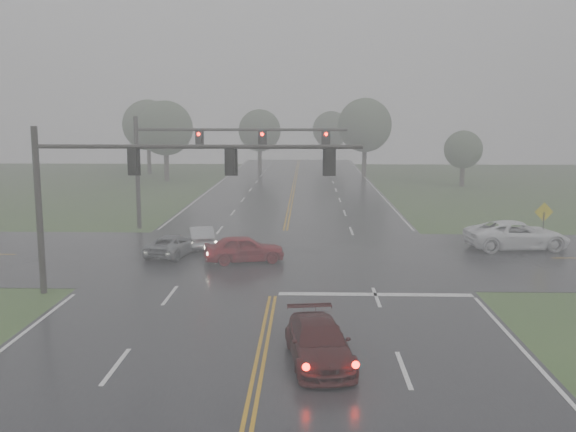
{
  "coord_description": "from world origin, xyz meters",
  "views": [
    {
      "loc": [
        1.49,
        -12.96,
        7.83
      ],
      "look_at": [
        0.61,
        16.0,
        3.25
      ],
      "focal_mm": 40.0,
      "sensor_mm": 36.0,
      "label": 1
    }
  ],
  "objects_px": {
    "sedan_maroon": "(319,363)",
    "sedan_silver": "(201,247)",
    "signal_gantry_near": "(138,177)",
    "car_grey": "(174,255)",
    "signal_gantry_far": "(202,150)",
    "pickup_white": "(516,249)",
    "sedan_red": "(244,262)"
  },
  "relations": [
    {
      "from": "car_grey",
      "to": "sedan_red",
      "type": "bearing_deg",
      "value": 173.36
    },
    {
      "from": "pickup_white",
      "to": "signal_gantry_near",
      "type": "bearing_deg",
      "value": 110.7
    },
    {
      "from": "sedan_maroon",
      "to": "sedan_silver",
      "type": "distance_m",
      "value": 19.03
    },
    {
      "from": "sedan_red",
      "to": "signal_gantry_near",
      "type": "height_order",
      "value": "signal_gantry_near"
    },
    {
      "from": "sedan_silver",
      "to": "car_grey",
      "type": "distance_m",
      "value": 2.54
    },
    {
      "from": "sedan_silver",
      "to": "car_grey",
      "type": "relative_size",
      "value": 0.92
    },
    {
      "from": "sedan_maroon",
      "to": "pickup_white",
      "type": "bearing_deg",
      "value": 48.1
    },
    {
      "from": "signal_gantry_near",
      "to": "car_grey",
      "type": "bearing_deg",
      "value": 91.65
    },
    {
      "from": "sedan_maroon",
      "to": "car_grey",
      "type": "height_order",
      "value": "sedan_maroon"
    },
    {
      "from": "signal_gantry_far",
      "to": "signal_gantry_near",
      "type": "bearing_deg",
      "value": -90.4
    },
    {
      "from": "signal_gantry_far",
      "to": "sedan_maroon",
      "type": "bearing_deg",
      "value": -72.63
    },
    {
      "from": "sedan_red",
      "to": "sedan_silver",
      "type": "bearing_deg",
      "value": 24.33
    },
    {
      "from": "car_grey",
      "to": "signal_gantry_near",
      "type": "xyz_separation_m",
      "value": [
        0.22,
        -7.8,
        5.2
      ]
    },
    {
      "from": "signal_gantry_near",
      "to": "signal_gantry_far",
      "type": "relative_size",
      "value": 0.98
    },
    {
      "from": "sedan_maroon",
      "to": "sedan_red",
      "type": "distance_m",
      "value": 14.52
    },
    {
      "from": "sedan_red",
      "to": "car_grey",
      "type": "distance_m",
      "value": 4.41
    },
    {
      "from": "pickup_white",
      "to": "car_grey",
      "type": "bearing_deg",
      "value": 90.1
    },
    {
      "from": "sedan_maroon",
      "to": "signal_gantry_far",
      "type": "relative_size",
      "value": 0.31
    },
    {
      "from": "sedan_red",
      "to": "car_grey",
      "type": "bearing_deg",
      "value": 55.97
    },
    {
      "from": "sedan_silver",
      "to": "signal_gantry_far",
      "type": "height_order",
      "value": "signal_gantry_far"
    },
    {
      "from": "signal_gantry_near",
      "to": "sedan_maroon",
      "type": "bearing_deg",
      "value": -45.35
    },
    {
      "from": "sedan_maroon",
      "to": "signal_gantry_near",
      "type": "bearing_deg",
      "value": 126.52
    },
    {
      "from": "car_grey",
      "to": "signal_gantry_far",
      "type": "xyz_separation_m",
      "value": [
        0.34,
        8.6,
        5.46
      ]
    },
    {
      "from": "sedan_silver",
      "to": "sedan_red",
      "type": "bearing_deg",
      "value": 114.12
    },
    {
      "from": "car_grey",
      "to": "pickup_white",
      "type": "relative_size",
      "value": 0.71
    },
    {
      "from": "sedan_silver",
      "to": "pickup_white",
      "type": "bearing_deg",
      "value": 166.36
    },
    {
      "from": "sedan_red",
      "to": "signal_gantry_far",
      "type": "height_order",
      "value": "signal_gantry_far"
    },
    {
      "from": "pickup_white",
      "to": "signal_gantry_far",
      "type": "xyz_separation_m",
      "value": [
        -19.52,
        6.27,
        5.46
      ]
    },
    {
      "from": "sedan_red",
      "to": "sedan_silver",
      "type": "height_order",
      "value": "sedan_red"
    },
    {
      "from": "sedan_red",
      "to": "car_grey",
      "type": "relative_size",
      "value": 1.01
    },
    {
      "from": "car_grey",
      "to": "signal_gantry_far",
      "type": "distance_m",
      "value": 10.19
    },
    {
      "from": "sedan_maroon",
      "to": "sedan_silver",
      "type": "bearing_deg",
      "value": 102.53
    }
  ]
}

